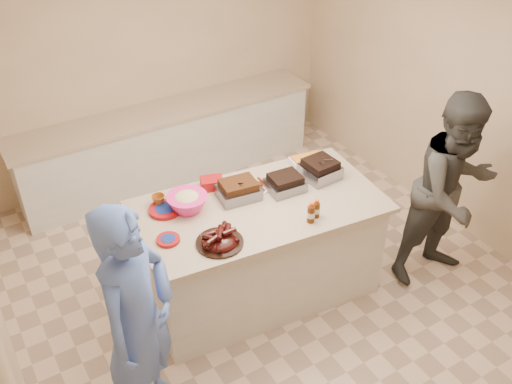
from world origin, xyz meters
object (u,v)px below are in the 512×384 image
coleslaw_bowl (188,209)px  bbq_bottle_b (316,217)px  island (259,290)px  guest_gray (434,269)px  mustard_bottle (227,199)px  roasting_pan (319,177)px  plastic_cup (159,206)px  bbq_bottle_a (310,222)px  rib_platter (220,244)px

coleslaw_bowl → bbq_bottle_b: 1.06m
island → guest_gray: size_ratio=1.12×
bbq_bottle_b → mustard_bottle: size_ratio=1.38×
mustard_bottle → guest_gray: mustard_bottle is taller
roasting_pan → coleslaw_bowl: bearing=168.4°
roasting_pan → coleslaw_bowl: (-1.23, 0.17, 0.00)m
plastic_cup → guest_gray: bearing=-24.8°
mustard_bottle → roasting_pan: bearing=-9.0°
bbq_bottle_b → guest_gray: (1.31, -0.27, -1.00)m
bbq_bottle_b → plastic_cup: bearing=142.0°
coleslaw_bowl → bbq_bottle_a: bearing=-40.6°
mustard_bottle → guest_gray: (1.82, -0.87, -1.00)m
island → bbq_bottle_a: (0.23, -0.42, 1.00)m
roasting_pan → mustard_bottle: (-0.88, 0.14, 0.00)m
rib_platter → coleslaw_bowl: (-0.02, 0.53, 0.00)m
bbq_bottle_a → coleslaw_bowl: bearing=139.4°
island → plastic_cup: 1.30m
coleslaw_bowl → mustard_bottle: 0.35m
roasting_pan → plastic_cup: size_ratio=2.71×
rib_platter → bbq_bottle_a: size_ratio=2.00×
guest_gray → rib_platter: bearing=173.7°
roasting_pan → mustard_bottle: same height
roasting_pan → plastic_cup: (-1.41, 0.35, 0.00)m
roasting_pan → coleslaw_bowl: 1.24m
rib_platter → coleslaw_bowl: coleslaw_bowl is taller
rib_platter → guest_gray: size_ratio=0.20×
plastic_cup → guest_gray: (2.35, -1.09, -1.00)m
bbq_bottle_a → rib_platter: bearing=169.6°
coleslaw_bowl → bbq_bottle_b: bearing=-36.6°
guest_gray → roasting_pan: bearing=145.7°
roasting_pan → bbq_bottle_b: (-0.38, -0.46, 0.00)m
rib_platter → mustard_bottle: size_ratio=3.07×
island → bbq_bottle_b: bearing=-45.2°
rib_platter → roasting_pan: 1.26m
island → bbq_bottle_b: (0.31, -0.38, 1.00)m
rib_platter → bbq_bottle_b: bearing=-7.4°
island → guest_gray: (1.62, -0.66, 0.00)m
coleslaw_bowl → bbq_bottle_a: 1.02m
island → mustard_bottle: (-0.19, 0.22, 1.00)m
bbq_bottle_b → island: bearing=128.9°
rib_platter → bbq_bottle_b: size_ratio=2.22×
roasting_pan → bbq_bottle_b: bbq_bottle_b is taller
plastic_cup → bbq_bottle_a: bearing=-41.2°
island → plastic_cup: bearing=155.5°
plastic_cup → island: bearing=-30.4°
island → bbq_bottle_a: size_ratio=11.27×
rib_platter → plastic_cup: 0.73m
island → mustard_bottle: size_ratio=17.33×
island → coleslaw_bowl: size_ratio=6.16×
rib_platter → mustard_bottle: 0.59m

